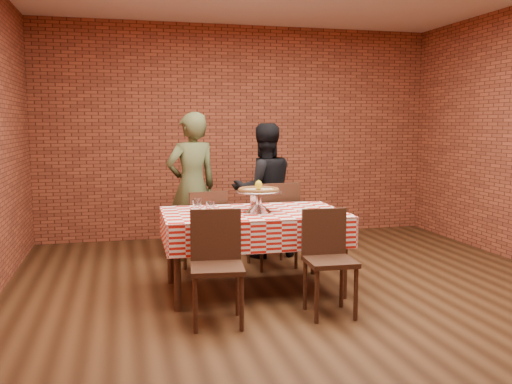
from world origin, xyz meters
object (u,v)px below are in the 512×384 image
diner_olive (192,187)px  pizza (259,191)px  water_glass_left (210,208)px  table (253,252)px  chair_near_left (217,269)px  chair_far_left (204,231)px  diner_black (264,190)px  water_glass_right (197,205)px  condiment_caddy (255,200)px  chair_far_right (272,224)px  pizza_stand (259,201)px  chair_near_right (330,264)px

diner_olive → pizza: bearing=90.3°
water_glass_left → diner_olive: (0.03, 1.48, 0.03)m
table → diner_olive: bearing=106.3°
chair_near_left → chair_far_left: 1.51m
chair_near_left → diner_black: bearing=72.9°
water_glass_left → chair_far_left: chair_far_left is taller
table → water_glass_right: water_glass_right is taller
chair_near_left → table: bearing=65.2°
water_glass_right → condiment_caddy: (0.60, 0.19, 0.00)m
condiment_caddy → chair_far_left: (-0.44, 0.46, -0.38)m
chair_far_left → diner_black: 1.03m
pizza → chair_far_left: bearing=117.1°
water_glass_right → water_glass_left: bearing=-66.5°
chair_near_left → chair_far_right: bearing=67.8°
pizza → condiment_caddy: size_ratio=2.99×
water_glass_right → chair_near_left: chair_near_left is taller
condiment_caddy → chair_far_right: (0.32, 0.54, -0.35)m
diner_olive → diner_black: bearing=158.5°
water_glass_right → chair_far_right: 1.23m
chair_near_left → diner_olive: (0.08, 2.13, 0.41)m
condiment_caddy → table: bearing=-87.5°
pizza_stand → chair_near_right: pizza_stand is taller
pizza_stand → diner_olive: size_ratio=0.25×
diner_black → pizza: bearing=70.0°
chair_near_right → chair_far_right: (-0.04, 1.61, 0.04)m
chair_far_left → diner_olive: bearing=-92.4°
diner_black → chair_near_left: bearing=62.8°
pizza → water_glass_right: (-0.56, 0.12, -0.14)m
diner_olive → chair_near_right: bearing=94.3°
table → pizza: 0.58m
pizza_stand → chair_near_right: (0.41, -0.76, -0.42)m
diner_olive → water_glass_left: bearing=71.7°
condiment_caddy → diner_olive: (-0.49, 1.08, 0.03)m
chair_far_right → diner_black: size_ratio=0.60×
chair_far_right → pizza_stand: bearing=59.8°
chair_far_left → chair_far_right: 0.76m
pizza_stand → chair_far_right: 1.00m
diner_olive → diner_black: diner_olive is taller
pizza_stand → chair_far_left: 0.96m
pizza_stand → water_glass_right: (-0.56, 0.12, -0.03)m
water_glass_left → chair_near_left: bearing=-94.8°
pizza_stand → chair_far_left: bearing=117.1°
water_glass_left → diner_olive: bearing=89.0°
chair_near_right → chair_far_left: chair_far_left is taller
pizza → chair_near_left: (-0.52, -0.74, -0.51)m
condiment_caddy → chair_near_right: 1.19m
pizza → water_glass_left: 0.49m
pizza → condiment_caddy: 0.34m
condiment_caddy → chair_far_right: size_ratio=0.13×
water_glass_left → table: bearing=15.8°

